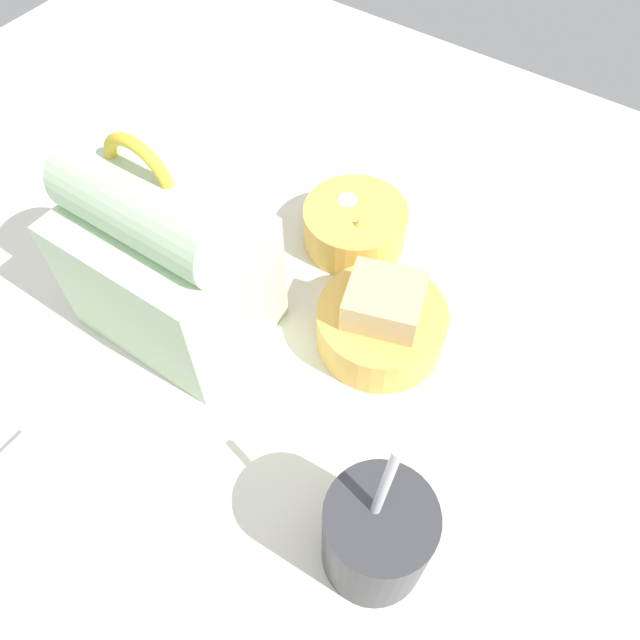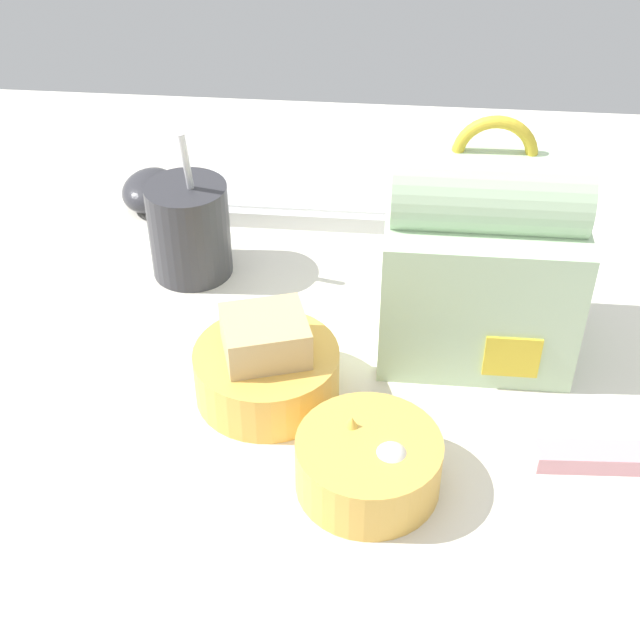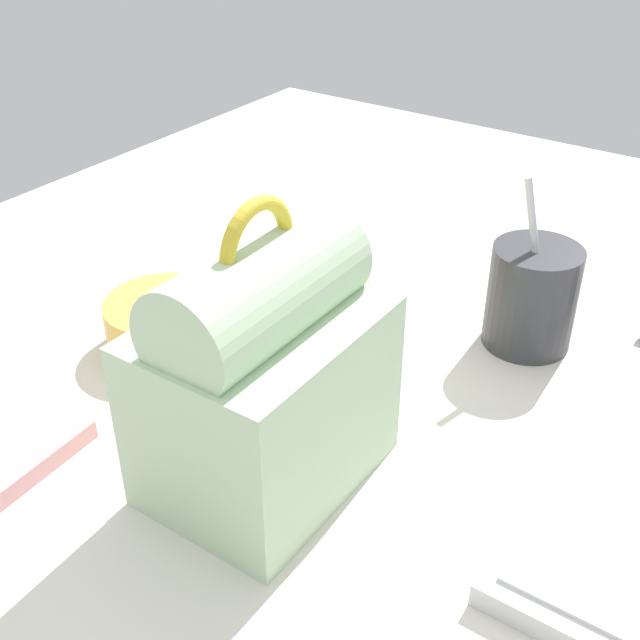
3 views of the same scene
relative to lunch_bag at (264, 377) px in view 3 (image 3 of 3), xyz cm
name	(u,v)px [view 3 (image 3 of 3)]	position (x,y,z in cm)	size (l,w,h in cm)	color
desk_surface	(320,387)	(-12.10, -3.60, -9.98)	(140.00, 110.00, 2.00)	silver
lunch_bag	(264,377)	(0.00, 0.00, 0.00)	(16.73, 13.02, 22.43)	#B7D6AD
soup_cup	(532,295)	(-27.84, 8.97, -3.85)	(8.09, 8.09, 16.33)	#333338
bento_bowl_sandwich	(308,305)	(-17.62, -8.79, -5.99)	(12.31, 12.31, 8.03)	#EAB24C
bento_bowl_snacks	(167,322)	(-8.55, -18.33, -6.53)	(11.10, 11.10, 5.50)	#EAB24C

